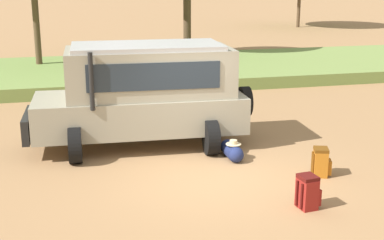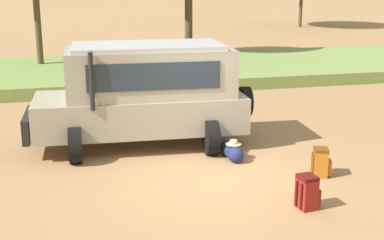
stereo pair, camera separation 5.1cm
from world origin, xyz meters
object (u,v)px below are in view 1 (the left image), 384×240
at_px(backpack_cluster_center, 321,162).
at_px(duffel_bag_low_black_case, 232,150).
at_px(backpack_beside_front_wheel, 308,192).
at_px(safari_vehicle, 144,93).

bearing_deg(backpack_cluster_center, duffel_bag_low_black_case, 134.38).
bearing_deg(backpack_cluster_center, backpack_beside_front_wheel, -124.82).
distance_m(backpack_cluster_center, duffel_bag_low_black_case, 2.05).
height_order(backpack_beside_front_wheel, duffel_bag_low_black_case, backpack_beside_front_wheel).
bearing_deg(safari_vehicle, backpack_beside_front_wheel, -62.59).
xyz_separation_m(backpack_beside_front_wheel, duffel_bag_low_black_case, (-0.47, 2.84, -0.12)).
bearing_deg(duffel_bag_low_black_case, backpack_cluster_center, -45.62).
height_order(backpack_cluster_center, duffel_bag_low_black_case, backpack_cluster_center).
bearing_deg(safari_vehicle, duffel_bag_low_black_case, -39.28).
xyz_separation_m(safari_vehicle, backpack_beside_front_wheel, (2.21, -4.27, -1.00)).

